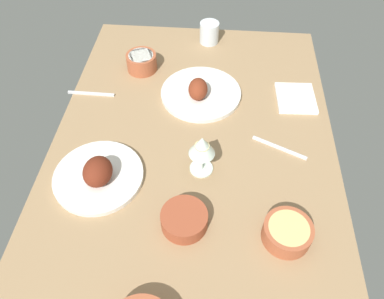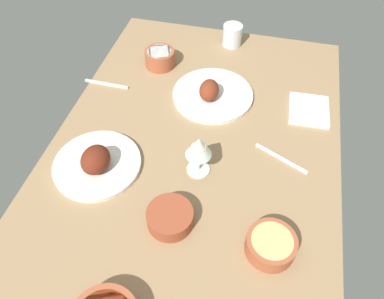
% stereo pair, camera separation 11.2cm
% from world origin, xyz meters
% --- Properties ---
extents(dining_table, '(1.40, 0.90, 0.04)m').
position_xyz_m(dining_table, '(0.00, 0.00, 0.02)').
color(dining_table, '#937551').
rests_on(dining_table, ground).
extents(plate_near_viewer, '(0.26, 0.26, 0.09)m').
position_xyz_m(plate_near_viewer, '(0.12, -0.26, 0.06)').
color(plate_near_viewer, silver).
rests_on(plate_near_viewer, dining_table).
extents(plate_center_main, '(0.29, 0.29, 0.08)m').
position_xyz_m(plate_center_main, '(-0.27, 0.01, 0.06)').
color(plate_center_main, silver).
rests_on(plate_center_main, dining_table).
extents(bowl_cream, '(0.11, 0.11, 0.06)m').
position_xyz_m(bowl_cream, '(-0.40, -0.22, 0.07)').
color(bowl_cream, '#A35133').
rests_on(bowl_cream, dining_table).
extents(bowl_soup, '(0.13, 0.13, 0.05)m').
position_xyz_m(bowl_soup, '(0.24, 0.00, 0.07)').
color(bowl_soup, brown).
rests_on(bowl_soup, dining_table).
extents(bowl_pasta, '(0.13, 0.13, 0.05)m').
position_xyz_m(bowl_pasta, '(0.26, 0.27, 0.07)').
color(bowl_pasta, '#A35133').
rests_on(bowl_pasta, dining_table).
extents(wine_glass, '(0.08, 0.08, 0.14)m').
position_xyz_m(wine_glass, '(0.06, 0.03, 0.14)').
color(wine_glass, silver).
rests_on(wine_glass, dining_table).
extents(water_tumbler, '(0.08, 0.08, 0.08)m').
position_xyz_m(water_tumbler, '(-0.61, 0.02, 0.08)').
color(water_tumbler, silver).
rests_on(water_tumbler, dining_table).
extents(folded_napkin, '(0.16, 0.14, 0.01)m').
position_xyz_m(folded_napkin, '(-0.28, 0.34, 0.05)').
color(folded_napkin, white).
rests_on(folded_napkin, dining_table).
extents(fork_loose, '(0.01, 0.17, 0.01)m').
position_xyz_m(fork_loose, '(-0.24, -0.38, 0.04)').
color(fork_loose, silver).
rests_on(fork_loose, dining_table).
extents(spoon_loose, '(0.08, 0.17, 0.01)m').
position_xyz_m(spoon_loose, '(-0.04, 0.27, 0.04)').
color(spoon_loose, silver).
rests_on(spoon_loose, dining_table).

